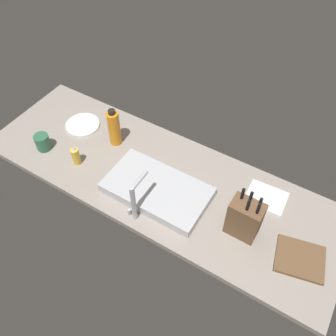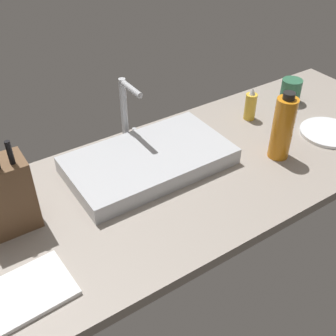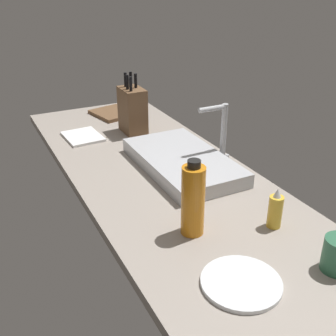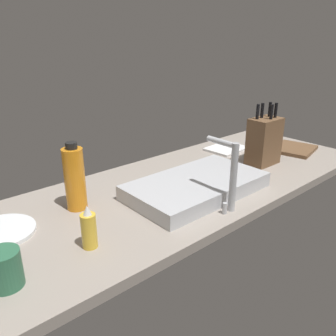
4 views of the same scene
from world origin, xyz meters
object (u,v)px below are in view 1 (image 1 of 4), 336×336
dish_towel (266,197)px  coffee_mug (43,142)px  cutting_board (300,259)px  knife_block (244,218)px  dinner_plate (83,125)px  sink_basin (157,190)px  water_bottle (114,128)px  soap_bottle (76,156)px  faucet (135,199)px

dish_towel → coffee_mug: (122.02, 33.21, 4.22)cm
cutting_board → knife_block: bearing=0.2°
cutting_board → dish_towel: (25.34, -24.22, -0.30)cm
dinner_plate → dish_towel: 115.75cm
dinner_plate → coffee_mug: coffee_mug is taller
dish_towel → dinner_plate: bearing=3.6°
sink_basin → coffee_mug: size_ratio=5.53×
cutting_board → water_bottle: water_bottle is taller
dish_towel → coffee_mug: 126.53cm
dinner_plate → soap_bottle: bearing=124.8°
cutting_board → coffee_mug: size_ratio=2.24×
dinner_plate → knife_block: bearing=171.4°
cutting_board → soap_bottle: size_ratio=1.63×
soap_bottle → coffee_mug: bearing=3.3°
knife_block → dish_towel: knife_block is taller
sink_basin → water_bottle: size_ratio=2.22×
water_bottle → dish_towel: (-89.80, -7.74, -10.67)cm
soap_bottle → coffee_mug: (23.55, 1.34, -0.89)cm
faucet → dish_towel: 68.06cm
water_bottle → knife_block: bearing=169.1°
dinner_plate → dish_towel: same height
faucet → soap_bottle: (47.57, -11.19, -8.60)cm
soap_bottle → dinner_plate: 30.32cm
sink_basin → dinner_plate: size_ratio=2.57×
knife_block → cutting_board: knife_block is taller
faucet → knife_block: (-47.52, -18.74, -3.26)cm
sink_basin → cutting_board: bearing=-178.3°
sink_basin → soap_bottle: (48.98, 5.46, 2.91)cm
faucet → cutting_board: faucet is taller
coffee_mug → dish_towel: bearing=-164.8°
sink_basin → dinner_plate: 68.77cm
knife_block → water_bottle: bearing=-10.2°
faucet → coffee_mug: (71.12, -9.84, -9.49)cm
knife_block → cutting_board: bearing=-179.2°
cutting_board → water_bottle: bearing=-8.1°
knife_block → dish_towel: (-3.39, -24.31, -10.44)cm
sink_basin → faucet: faucet is taller
soap_bottle → faucet: bearing=166.8°
knife_block → dish_towel: bearing=-97.3°
faucet → water_bottle: bearing=-42.2°
coffee_mug → soap_bottle: bearing=-176.7°
dinner_plate → coffee_mug: size_ratio=2.15×
dinner_plate → dish_towel: bearing=-176.4°
faucet → cutting_board: (-76.25, -18.83, -13.41)cm
water_bottle → dinner_plate: bearing=-1.0°
soap_bottle → water_bottle: water_bottle is taller
faucet → coffee_mug: size_ratio=2.52×
soap_bottle → coffee_mug: size_ratio=1.37×
dinner_plate → cutting_board: bearing=173.2°
sink_basin → dinner_plate: bearing=-16.1°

